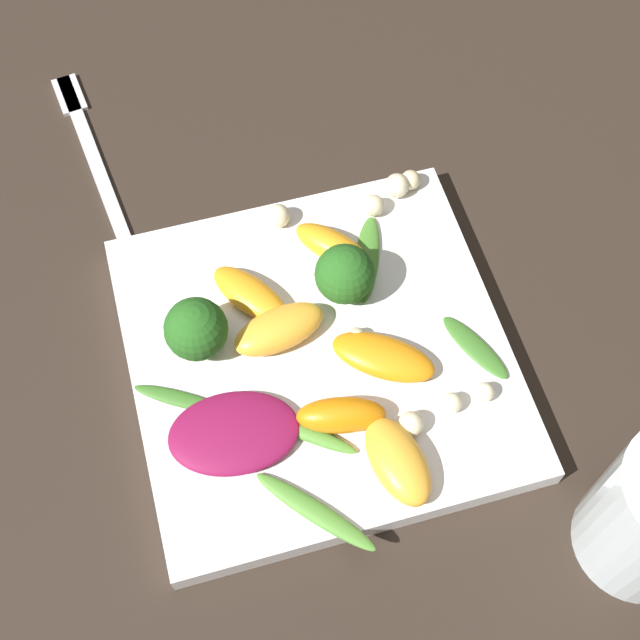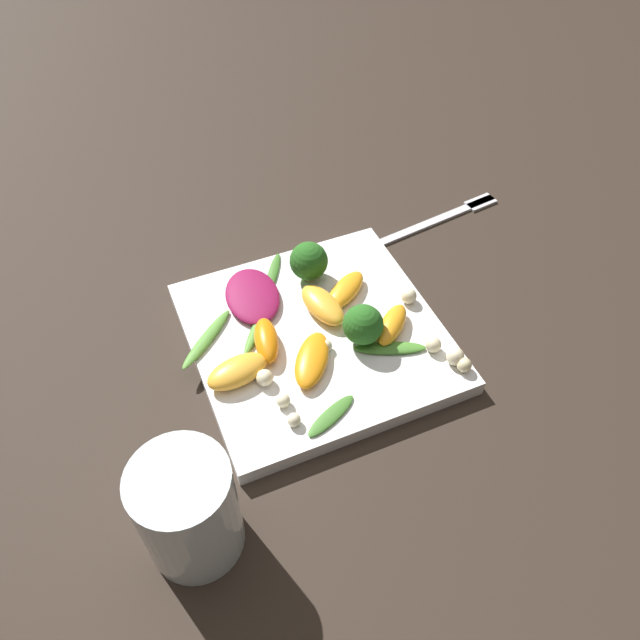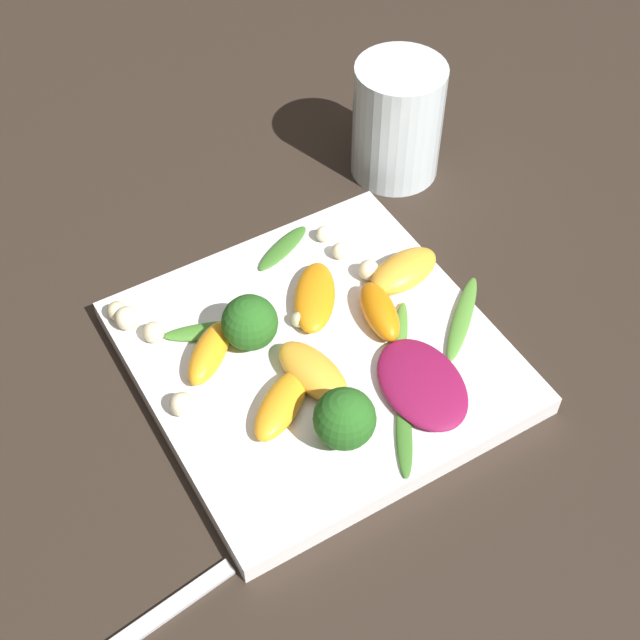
{
  "view_description": "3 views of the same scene",
  "coord_description": "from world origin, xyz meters",
  "views": [
    {
      "loc": [
        0.07,
        0.27,
        0.57
      ],
      "look_at": [
        -0.0,
        -0.01,
        0.04
      ],
      "focal_mm": 50.0,
      "sensor_mm": 36.0,
      "label": 1
    },
    {
      "loc": [
        -0.4,
        0.17,
        0.52
      ],
      "look_at": [
        0.0,
        -0.01,
        0.03
      ],
      "focal_mm": 35.0,
      "sensor_mm": 36.0,
      "label": 2
    },
    {
      "loc": [
        0.36,
        -0.21,
        0.55
      ],
      "look_at": [
        -0.02,
        0.01,
        0.02
      ],
      "focal_mm": 50.0,
      "sensor_mm": 36.0,
      "label": 3
    }
  ],
  "objects": [
    {
      "name": "arugula_sprig_1",
      "position": [
        -0.1,
        0.03,
        0.02
      ],
      "size": [
        0.04,
        0.06,
        0.0
      ],
      "color": "#3D7528",
      "rests_on": "plate"
    },
    {
      "name": "macadamia_nut_2",
      "position": [
        -0.0,
        -0.11,
        0.03
      ],
      "size": [
        0.02,
        0.02,
        0.02
      ],
      "color": "beige",
      "rests_on": "plate"
    },
    {
      "name": "macadamia_nut_7",
      "position": [
        -0.03,
        -0.0,
        0.02
      ],
      "size": [
        0.01,
        0.01,
        0.01
      ],
      "color": "beige",
      "rests_on": "plate"
    },
    {
      "name": "broccoli_floret_0",
      "position": [
        -0.03,
        -0.04,
        0.04
      ],
      "size": [
        0.04,
        0.04,
        0.05
      ],
      "color": "#84AD5B",
      "rests_on": "plate"
    },
    {
      "name": "macadamia_nut_5",
      "position": [
        -0.07,
        -0.1,
        0.03
      ],
      "size": [
        0.02,
        0.02,
        0.02
      ],
      "color": "beige",
      "rests_on": "plate"
    },
    {
      "name": "radicchio_leaf_0",
      "position": [
        0.07,
        0.05,
        0.02
      ],
      "size": [
        0.09,
        0.07,
        0.01
      ],
      "color": "maroon",
      "rests_on": "plate"
    },
    {
      "name": "orange_segment_0",
      "position": [
        -0.0,
        0.06,
        0.03
      ],
      "size": [
        0.06,
        0.04,
        0.02
      ],
      "color": "orange",
      "rests_on": "plate"
    },
    {
      "name": "broccoli_floret_1",
      "position": [
        0.08,
        -0.02,
        0.04
      ],
      "size": [
        0.04,
        0.04,
        0.05
      ],
      "color": "#7A9E51",
      "rests_on": "plate"
    },
    {
      "name": "macadamia_nut_0",
      "position": [
        -0.07,
        0.07,
        0.03
      ],
      "size": [
        0.01,
        0.01,
        0.01
      ],
      "color": "beige",
      "rests_on": "plate"
    },
    {
      "name": "orange_segment_2",
      "position": [
        -0.04,
        0.02,
        0.03
      ],
      "size": [
        0.08,
        0.07,
        0.02
      ],
      "color": "orange",
      "rests_on": "plate"
    },
    {
      "name": "ground_plane",
      "position": [
        0.0,
        0.0,
        0.0
      ],
      "size": [
        2.4,
        2.4,
        0.0
      ],
      "primitive_type": "plane",
      "color": "#2D231C"
    },
    {
      "name": "macadamia_nut_3",
      "position": [
        -0.04,
        0.07,
        0.03
      ],
      "size": [
        0.02,
        0.02,
        0.02
      ],
      "color": "beige",
      "rests_on": "plate"
    },
    {
      "name": "fork",
      "position": [
        0.13,
        -0.25,
        0.0
      ],
      "size": [
        0.04,
        0.19,
        0.01
      ],
      "color": "silver",
      "rests_on": "ground_plane"
    },
    {
      "name": "macadamia_nut_4",
      "position": [
        -0.11,
        -0.12,
        0.03
      ],
      "size": [
        0.02,
        0.02,
        0.02
      ],
      "color": "beige",
      "rests_on": "plate"
    },
    {
      "name": "plate",
      "position": [
        0.0,
        0.0,
        0.01
      ],
      "size": [
        0.26,
        0.26,
        0.02
      ],
      "color": "white",
      "rests_on": "ground_plane"
    },
    {
      "name": "orange_segment_1",
      "position": [
        0.04,
        -0.05,
        0.03
      ],
      "size": [
        0.06,
        0.07,
        0.02
      ],
      "color": "orange",
      "rests_on": "plate"
    },
    {
      "name": "arugula_sprig_3",
      "position": [
        0.03,
        0.06,
        0.02
      ],
      "size": [
        0.07,
        0.06,
        0.01
      ],
      "color": "#518E33",
      "rests_on": "plate"
    },
    {
      "name": "orange_segment_4",
      "position": [
        -0.03,
        0.1,
        0.03
      ],
      "size": [
        0.04,
        0.07,
        0.02
      ],
      "color": "#FCAD33",
      "rests_on": "plate"
    },
    {
      "name": "arugula_sprig_2",
      "position": [
        0.1,
        0.01,
        0.02
      ],
      "size": [
        0.06,
        0.05,
        0.0
      ],
      "color": "#3D7528",
      "rests_on": "plate"
    },
    {
      "name": "drinking_glass",
      "position": [
        -0.16,
        0.18,
        0.05
      ],
      "size": [
        0.08,
        0.08,
        0.11
      ],
      "color": "silver",
      "rests_on": "ground_plane"
    },
    {
      "name": "orange_segment_3",
      "position": [
        -0.03,
        -0.07,
        0.03
      ],
      "size": [
        0.06,
        0.06,
        0.02
      ],
      "color": "orange",
      "rests_on": "plate"
    },
    {
      "name": "macadamia_nut_6",
      "position": [
        -0.09,
        -0.11,
        0.03
      ],
      "size": [
        0.02,
        0.02,
        0.02
      ],
      "color": "beige",
      "rests_on": "plate"
    },
    {
      "name": "macadamia_nut_1",
      "position": [
        -0.1,
        0.06,
        0.03
      ],
      "size": [
        0.01,
        0.01,
        0.01
      ],
      "color": "beige",
      "rests_on": "plate"
    },
    {
      "name": "arugula_sprig_4",
      "position": [
        0.03,
        0.11,
        0.02
      ],
      "size": [
        0.07,
        0.08,
        0.01
      ],
      "color": "#518E33",
      "rests_on": "plate"
    },
    {
      "name": "arugula_sprig_0",
      "position": [
        -0.05,
        -0.06,
        0.02
      ],
      "size": [
        0.04,
        0.08,
        0.01
      ],
      "color": "#47842D",
      "rests_on": "plate"
    },
    {
      "name": "orange_segment_5",
      "position": [
        0.02,
        -0.02,
        0.03
      ],
      "size": [
        0.07,
        0.04,
        0.02
      ],
      "color": "#FCAD33",
      "rests_on": "plate"
    }
  ]
}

